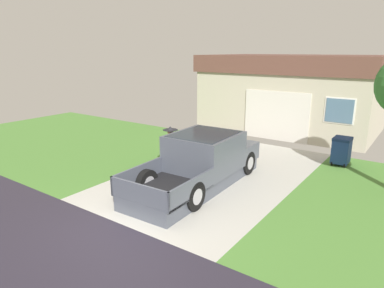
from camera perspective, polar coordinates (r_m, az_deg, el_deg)
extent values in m
cube|color=#B8B6AE|center=(11.95, 4.61, -4.99)|extent=(5.20, 9.00, 0.06)
cube|color=#4F8436|center=(17.73, -19.99, 0.89)|extent=(12.00, 9.00, 0.06)
cube|color=#484D59|center=(10.72, 0.70, -6.00)|extent=(1.91, 5.33, 0.42)
cube|color=#484D59|center=(10.84, 2.08, -1.32)|extent=(1.97, 2.17, 1.17)
cube|color=#1E2833|center=(10.75, 2.10, 0.47)|extent=(1.74, 1.99, 0.49)
cube|color=#484D59|center=(12.27, 6.02, -0.84)|extent=(1.94, 1.16, 0.58)
cube|color=black|center=(9.42, -4.68, -7.59)|extent=(1.97, 2.11, 0.06)
cube|color=#484D59|center=(9.90, -8.94, -5.10)|extent=(0.12, 2.06, 0.54)
cube|color=#484D59|center=(8.83, 0.05, -7.49)|extent=(0.12, 2.06, 0.54)
cube|color=#484D59|center=(8.63, -8.85, -8.22)|extent=(1.91, 0.12, 0.54)
cube|color=black|center=(11.93, -0.36, 1.52)|extent=(0.11, 0.18, 0.20)
cylinder|color=black|center=(12.61, 2.31, -1.79)|extent=(0.28, 0.81, 0.80)
cylinder|color=#9E9EA3|center=(12.61, 2.31, -1.79)|extent=(0.29, 0.45, 0.44)
cylinder|color=black|center=(11.88, 9.12, -3.07)|extent=(0.28, 0.81, 0.80)
cylinder|color=#9E9EA3|center=(11.88, 9.12, -3.07)|extent=(0.29, 0.45, 0.44)
cylinder|color=black|center=(10.08, -7.66, -6.42)|extent=(0.28, 0.81, 0.80)
cylinder|color=#9E9EA3|center=(10.08, -7.66, -6.42)|extent=(0.29, 0.45, 0.44)
cylinder|color=black|center=(9.15, 0.25, -8.60)|extent=(0.28, 0.81, 0.80)
cylinder|color=#9E9EA3|center=(9.15, 0.25, -8.60)|extent=(0.29, 0.45, 0.44)
cylinder|color=navy|center=(11.75, -4.21, -2.91)|extent=(0.14, 0.14, 0.88)
cylinder|color=navy|center=(11.55, -2.85, -3.22)|extent=(0.14, 0.14, 0.88)
cylinder|color=gold|center=(11.45, -3.59, 0.19)|extent=(0.31, 0.31, 0.54)
cylinder|color=brown|center=(11.57, -4.29, 0.02)|extent=(0.09, 0.09, 0.61)
cylinder|color=brown|center=(11.36, -2.87, -0.25)|extent=(0.09, 0.09, 0.61)
sphere|color=brown|center=(11.35, -3.63, 2.13)|extent=(0.22, 0.22, 0.22)
cylinder|color=#232328|center=(11.34, -3.63, 2.37)|extent=(0.50, 0.50, 0.01)
cone|color=#232328|center=(11.33, -3.63, 2.66)|extent=(0.23, 0.23, 0.12)
cube|color=#232328|center=(11.56, -4.93, -4.88)|extent=(0.37, 0.21, 0.25)
torus|color=#232328|center=(11.50, -4.95, -4.05)|extent=(0.34, 0.02, 0.34)
cube|color=#B9B19B|center=(19.17, 16.25, 6.94)|extent=(8.42, 5.58, 3.03)
cube|color=brown|center=(19.01, 16.69, 12.72)|extent=(8.76, 5.81, 0.85)
cube|color=silver|center=(16.52, 13.77, 4.55)|extent=(3.12, 0.06, 2.29)
cube|color=slate|center=(15.66, 23.32, 5.09)|extent=(1.10, 0.05, 1.00)
cube|color=silver|center=(15.67, 23.33, 5.10)|extent=(1.23, 0.02, 1.12)
cube|color=navy|center=(13.77, 23.58, -1.13)|extent=(0.58, 0.68, 0.85)
cube|color=navy|center=(13.65, 23.79, 0.79)|extent=(0.60, 0.71, 0.10)
cylinder|color=black|center=(13.67, 22.25, -2.96)|extent=(0.05, 0.18, 0.18)
cylinder|color=black|center=(13.59, 24.05, -3.26)|extent=(0.05, 0.18, 0.18)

